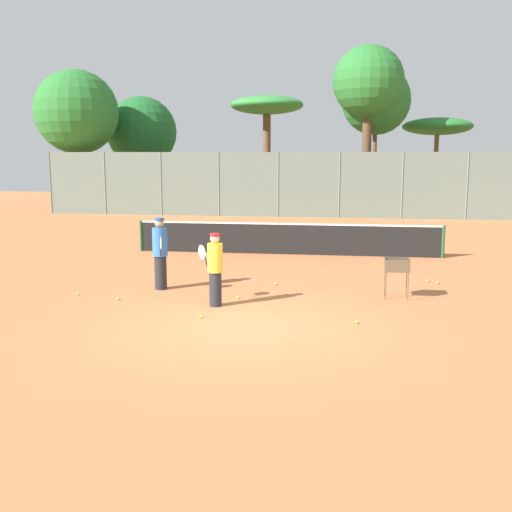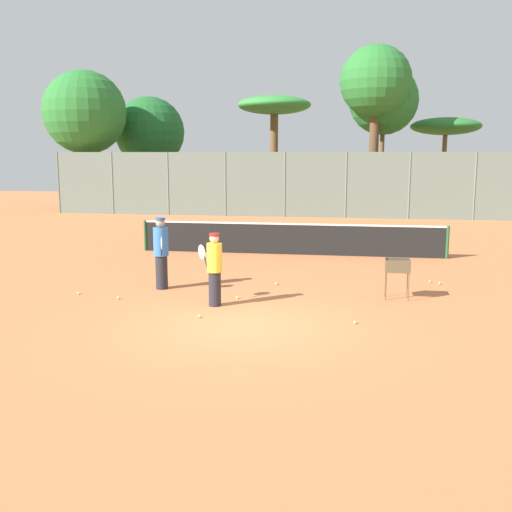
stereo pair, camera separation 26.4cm
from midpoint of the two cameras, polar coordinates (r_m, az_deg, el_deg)
The scene contains 22 objects.
ground_plane at distance 11.88m, azimuth -1.77°, elevation -6.78°, with size 80.00×80.00×0.00m, color #C67242.
tennis_net at distance 20.30m, azimuth 2.57°, elevation 1.72°, with size 10.38×0.10×1.07m.
back_fence at distance 32.34m, azimuth 4.79°, elevation 6.76°, with size 29.50×0.08×3.48m.
tree_0 at distance 38.02m, azimuth 0.84°, elevation 13.89°, with size 4.52×4.52×6.92m.
tree_1 at distance 34.83m, azimuth 10.44°, elevation 15.85°, with size 3.95×3.95×9.29m.
tree_2 at distance 37.40m, azimuth -16.91°, elevation 12.93°, with size 4.86×4.86×8.21m.
tree_3 at distance 40.31m, azimuth -11.02°, elevation 11.51°, with size 4.51×4.51×7.05m.
tree_4 at distance 38.21m, azimuth 16.69°, elevation 11.66°, with size 4.14×4.14×5.52m.
tree_5 at distance 36.07m, azimuth 11.15°, elevation 14.33°, with size 3.95×3.95×8.40m.
player_white_outfit at distance 15.16m, azimuth -9.61°, elevation 0.33°, with size 0.46×0.89×1.80m.
player_red_cap at distance 13.34m, azimuth -4.50°, elevation -1.20°, with size 0.71×0.67×1.64m.
ball_cart at distance 14.39m, azimuth 12.80°, elevation -1.14°, with size 0.56×0.41×0.95m.
tennis_ball_0 at distance 16.56m, azimuth 15.59°, elevation -2.29°, with size 0.07×0.07×0.07m, color #D1E54C.
tennis_ball_1 at distance 16.41m, azimuth 16.46°, elevation -2.44°, with size 0.07×0.07×0.07m, color #D1E54C.
tennis_ball_2 at distance 15.93m, azimuth -9.22°, elevation -2.52°, with size 0.07×0.07×0.07m, color #D1E54C.
tennis_ball_3 at distance 15.14m, azimuth -17.11°, elevation -3.47°, with size 0.07×0.07×0.07m, color #D1E54C.
tennis_ball_4 at distance 14.10m, azimuth -2.31°, elevation -3.99°, with size 0.07×0.07×0.07m, color #D1E54C.
tennis_ball_5 at distance 12.25m, azimuth 8.96°, elevation -6.22°, with size 0.07×0.07×0.07m, color #D1E54C.
tennis_ball_6 at distance 12.55m, azimuth -5.88°, elevation -5.76°, with size 0.07×0.07×0.07m, color #D1E54C.
tennis_ball_7 at distance 15.62m, azimuth 1.37°, elevation -2.64°, with size 0.07×0.07×0.07m, color #D1E54C.
tennis_ball_8 at distance 14.41m, azimuth -13.54°, elevation -3.96°, with size 0.07×0.07×0.07m, color #D1E54C.
parked_car at distance 36.19m, azimuth -5.63°, elevation 5.35°, with size 4.20×1.70×1.60m.
Camera 1 is at (1.88, -11.23, 3.36)m, focal length 42.00 mm.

